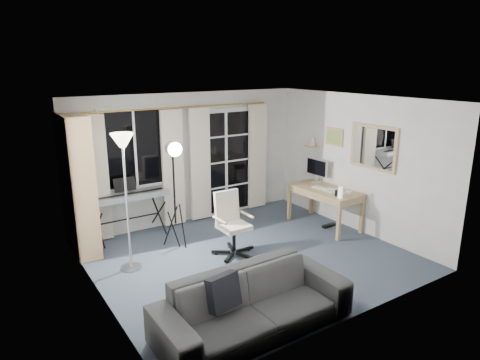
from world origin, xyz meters
name	(u,v)px	position (x,y,z in m)	size (l,w,h in m)	color
floor	(250,258)	(0.00, 0.00, -0.01)	(4.50, 4.00, 0.02)	#3A4555
window	(134,148)	(-1.05, 1.97, 1.50)	(1.20, 0.08, 1.40)	white
french_door	(225,163)	(0.75, 1.97, 1.03)	(1.32, 0.09, 2.11)	white
curtains	(186,166)	(-0.14, 1.88, 1.09)	(3.60, 0.07, 2.13)	gold
bookshelf	(75,189)	(-2.13, 1.67, 1.03)	(0.36, 1.02, 2.18)	tan
torchiere_lamp	(124,162)	(-1.67, 0.64, 1.60)	(0.35, 0.35, 1.99)	#B2B2B7
keyboard_piano	(128,197)	(-1.31, 1.70, 0.75)	(1.36, 0.66, 0.99)	black
studio_light	(174,161)	(-0.79, 0.94, 1.44)	(0.34, 0.36, 1.79)	black
office_chair	(230,217)	(-0.16, 0.33, 0.59)	(0.66, 0.69, 1.00)	black
desk	(325,194)	(1.88, 0.36, 0.62)	(0.71, 1.35, 0.71)	#A68755
monitor	(317,168)	(2.08, 0.81, 0.98)	(0.17, 0.51, 0.44)	silver
desk_clutter	(331,201)	(1.82, 0.14, 0.56)	(0.40, 0.81, 0.90)	white
mug	(350,192)	(1.98, -0.14, 0.77)	(0.12, 0.09, 0.12)	silver
wall_mirror	(373,147)	(2.22, -0.35, 1.55)	(0.04, 0.94, 0.74)	tan
framed_print	(334,137)	(2.23, 0.55, 1.60)	(0.03, 0.42, 0.32)	tan
wall_shelf	(312,143)	(2.16, 1.05, 1.41)	(0.16, 0.30, 0.18)	tan
sofa	(253,294)	(-1.02, -1.55, 0.44)	(2.24, 0.66, 0.88)	#2E2E30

